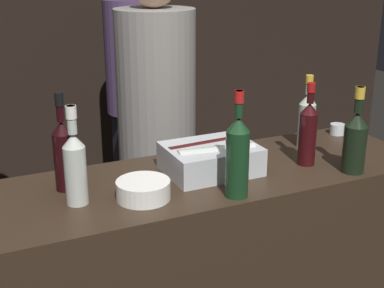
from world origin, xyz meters
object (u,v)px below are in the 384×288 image
Objects in this scene: bowl_white at (143,189)px; champagne_bottle at (355,139)px; rose_wine_bottle at (307,118)px; red_wine_bottle_black_foil at (64,152)px; red_wine_bottle_tall at (308,131)px; white_wine_bottle at (75,164)px; red_wine_bottle_burgundy at (237,154)px; person_blond_tee at (135,87)px; candle_votive at (337,129)px; ice_bin_with_bottles at (211,157)px; person_grey_polo at (157,129)px.

bowl_white is 0.82m from champagne_bottle.
rose_wine_bottle is (0.82, 0.21, 0.09)m from bowl_white.
bowl_white is 0.31m from red_wine_bottle_black_foil.
rose_wine_bottle is 0.21m from red_wine_bottle_tall.
white_wine_bottle is (-0.21, 0.06, 0.10)m from bowl_white.
red_wine_bottle_tall is 0.42m from red_wine_bottle_burgundy.
red_wine_bottle_tall is at bearing -103.39° from person_blond_tee.
champagne_bottle reaches higher than candle_votive.
bowl_white is at bearing -165.67° from rose_wine_bottle.
candle_votive is at bearing 10.32° from white_wine_bottle.
ice_bin_with_bottles is 1.75m from person_blond_tee.
person_blond_tee reaches higher than candle_votive.
rose_wine_bottle is 0.18× the size of person_blond_tee.
ice_bin_with_bottles is at bearing -7.40° from red_wine_bottle_black_foil.
white_wine_bottle is at bearing 164.74° from bowl_white.
red_wine_bottle_black_foil reaches higher than rose_wine_bottle.
red_wine_bottle_burgundy is at bearing -94.14° from ice_bin_with_bottles.
person_grey_polo is (-0.43, 0.97, -0.18)m from champagne_bottle.
red_wine_bottle_tall is at bearing -1.36° from white_wine_bottle.
person_blond_tee is (0.81, 1.79, -0.20)m from white_wine_bottle.
red_wine_bottle_tall is 0.94× the size of red_wine_bottle_black_foil.
red_wine_bottle_tall is at bearing -9.47° from red_wine_bottle_black_foil.
white_wine_bottle is at bearing -169.68° from candle_votive.
ice_bin_with_bottles is 0.40m from red_wine_bottle_tall.
person_blond_tee is (-0.10, 1.81, -0.20)m from red_wine_bottle_tall.
red_wine_bottle_black_foil is at bearing -132.74° from person_blond_tee.
champagne_bottle is at bearing -91.45° from rose_wine_bottle.
person_blond_tee reaches higher than rose_wine_bottle.
champagne_bottle is (0.81, -0.10, 0.10)m from bowl_white.
white_wine_bottle is (-0.53, -0.06, 0.08)m from ice_bin_with_bottles.
rose_wine_bottle is at bearing 1.08° from red_wine_bottle_black_foil.
person_grey_polo reaches higher than white_wine_bottle.
bowl_white is at bearing -15.26° from white_wine_bottle.
person_blond_tee is at bearing 65.65° from white_wine_bottle.
ice_bin_with_bottles reaches higher than bowl_white.
champagne_bottle is (0.11, -0.14, -0.01)m from red_wine_bottle_tall.
red_wine_bottle_black_foil is (-0.92, 0.15, 0.00)m from red_wine_bottle_tall.
white_wine_bottle is 1.02m from person_grey_polo.
red_wine_bottle_black_foil is at bearing 94.11° from white_wine_bottle.
red_wine_bottle_burgundy reaches higher than champagne_bottle.
candle_votive is 0.89m from person_grey_polo.
person_grey_polo is at bearing 113.82° from champagne_bottle.
ice_bin_with_bottles is 0.55m from red_wine_bottle_black_foil.
red_wine_bottle_tall is 0.89× the size of red_wine_bottle_burgundy.
white_wine_bottle reaches higher than rose_wine_bottle.
person_grey_polo reaches higher than red_wine_bottle_black_foil.
red_wine_bottle_burgundy reaches higher than candle_votive.
bowl_white is at bearing 172.69° from champagne_bottle.
candle_votive is (0.74, 0.17, -0.03)m from ice_bin_with_bottles.
bowl_white is at bearing -164.73° from candle_votive.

